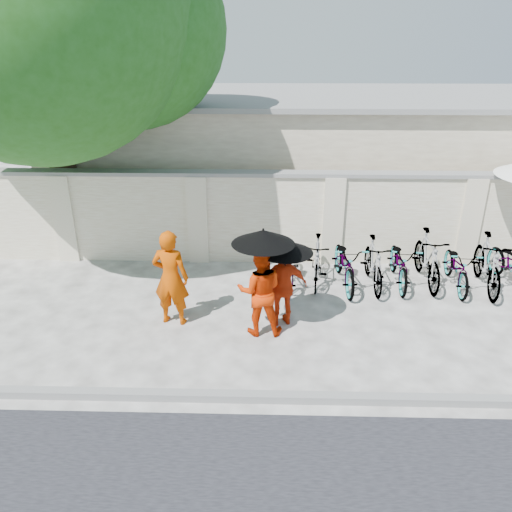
{
  "coord_description": "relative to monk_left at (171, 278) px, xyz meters",
  "views": [
    {
      "loc": [
        0.59,
        -7.37,
        4.76
      ],
      "look_at": [
        0.36,
        0.91,
        1.1
      ],
      "focal_mm": 35.0,
      "sensor_mm": 36.0,
      "label": 1
    }
  ],
  "objects": [
    {
      "name": "monk_right",
      "position": [
        1.97,
        0.01,
        -0.15
      ],
      "size": [
        0.93,
        0.57,
        1.48
      ],
      "primitive_type": "imported",
      "rotation": [
        0.0,
        0.0,
        3.4
      ],
      "color": "#BB2A0A",
      "rests_on": "ground"
    },
    {
      "name": "ground",
      "position": [
        1.12,
        -0.4,
        -0.88
      ],
      "size": [
        80.0,
        80.0,
        0.0
      ],
      "primitive_type": "plane",
      "color": "silver"
    },
    {
      "name": "bike_4",
      "position": [
        4.42,
        1.67,
        -0.42
      ],
      "size": [
        0.72,
        1.8,
        0.93
      ],
      "primitive_type": "imported",
      "rotation": [
        0.0,
        0.0,
        -0.06
      ],
      "color": "#A4A4A4",
      "rests_on": "ground"
    },
    {
      "name": "parasol_right",
      "position": [
        1.99,
        -0.07,
        0.65
      ],
      "size": [
        0.94,
        0.94,
        0.81
      ],
      "color": "black",
      "rests_on": "ground"
    },
    {
      "name": "bike_0",
      "position": [
        2.14,
        1.49,
        -0.41
      ],
      "size": [
        0.68,
        1.82,
        0.95
      ],
      "primitive_type": "imported",
      "rotation": [
        0.0,
        0.0,
        -0.03
      ],
      "color": "#A4A4A4",
      "rests_on": "ground"
    },
    {
      "name": "parasol_center",
      "position": [
        1.62,
        -0.37,
        0.94
      ],
      "size": [
        1.03,
        1.03,
        1.03
      ],
      "color": "black",
      "rests_on": "ground"
    },
    {
      "name": "bike_7",
      "position": [
        6.13,
        1.48,
        -0.33
      ],
      "size": [
        0.75,
        1.91,
        1.12
      ],
      "primitive_type": "imported",
      "rotation": [
        0.0,
        0.0,
        -0.12
      ],
      "color": "#A4A4A4",
      "rests_on": "ground"
    },
    {
      "name": "bike_1",
      "position": [
        2.71,
        1.66,
        -0.39
      ],
      "size": [
        0.64,
        1.68,
        0.98
      ],
      "primitive_type": "imported",
      "rotation": [
        0.0,
        0.0,
        -0.11
      ],
      "color": "#A4A4A4",
      "rests_on": "ground"
    },
    {
      "name": "compound_wall",
      "position": [
        2.12,
        2.8,
        0.12
      ],
      "size": [
        20.0,
        0.3,
        2.0
      ],
      "primitive_type": "cube",
      "color": "white",
      "rests_on": "ground"
    },
    {
      "name": "monk_center",
      "position": [
        1.57,
        -0.29,
        -0.08
      ],
      "size": [
        0.8,
        0.63,
        1.62
      ],
      "primitive_type": "imported",
      "rotation": [
        0.0,
        0.0,
        3.16
      ],
      "color": "red",
      "rests_on": "ground"
    },
    {
      "name": "kerb",
      "position": [
        1.12,
        -2.1,
        -0.82
      ],
      "size": [
        40.0,
        0.16,
        0.12
      ],
      "primitive_type": "cube",
      "color": "slate",
      "rests_on": "ground"
    },
    {
      "name": "bike_2",
      "position": [
        3.28,
        1.56,
        -0.39
      ],
      "size": [
        0.76,
        1.91,
        0.99
      ],
      "primitive_type": "imported",
      "rotation": [
        0.0,
        0.0,
        0.06
      ],
      "color": "#A4A4A4",
      "rests_on": "ground"
    },
    {
      "name": "building_behind",
      "position": [
        3.12,
        6.6,
        0.72
      ],
      "size": [
        14.0,
        6.0,
        3.2
      ],
      "primitive_type": "cube",
      "color": "beige",
      "rests_on": "ground"
    },
    {
      "name": "monk_left",
      "position": [
        0.0,
        0.0,
        0.0
      ],
      "size": [
        0.7,
        0.52,
        1.77
      ],
      "primitive_type": "imported",
      "rotation": [
        0.0,
        0.0,
        2.98
      ],
      "color": "#B63E00",
      "rests_on": "ground"
    },
    {
      "name": "bike_6",
      "position": [
        5.56,
        1.54,
        -0.44
      ],
      "size": [
        0.71,
        1.74,
        0.89
      ],
      "primitive_type": "imported",
      "rotation": [
        0.0,
        0.0,
        -0.07
      ],
      "color": "#A4A4A4",
      "rests_on": "ground"
    },
    {
      "name": "bike_5",
      "position": [
        4.99,
        1.72,
        -0.33
      ],
      "size": [
        0.54,
        1.85,
        1.11
      ],
      "primitive_type": "imported",
      "rotation": [
        0.0,
        0.0,
        -0.01
      ],
      "color": "#A4A4A4",
      "rests_on": "ground"
    },
    {
      "name": "bike_3",
      "position": [
        3.85,
        1.53,
        -0.38
      ],
      "size": [
        0.5,
        1.7,
        1.02
      ],
      "primitive_type": "imported",
      "rotation": [
        0.0,
        0.0,
        0.01
      ],
      "color": "#A4A4A4",
      "rests_on": "ground"
    },
    {
      "name": "shade_tree",
      "position": [
        -2.54,
        2.57,
        4.21
      ],
      "size": [
        6.7,
        6.2,
        8.2
      ],
      "color": "#412A1D",
      "rests_on": "ground"
    }
  ]
}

